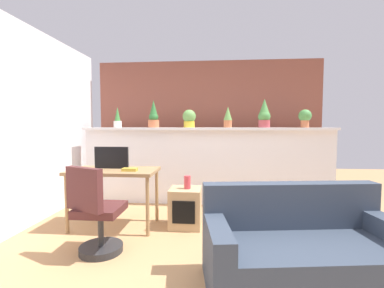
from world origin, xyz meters
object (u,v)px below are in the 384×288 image
object	(u,v)px
side_cube_shelf	(185,208)
potted_plant_5	(305,117)
potted_plant_1	(154,116)
tv_monitor	(112,158)
office_chair	(96,217)
couch	(302,253)
book_on_desk	(130,170)
desk	(114,176)
vase_on_shelf	(187,182)
potted_plant_2	(189,118)
potted_plant_0	(118,119)
potted_plant_3	(228,117)
potted_plant_4	(264,114)

from	to	relation	value
side_cube_shelf	potted_plant_5	bearing A→B (deg)	29.34
potted_plant_1	tv_monitor	distance (m)	1.24
office_chair	couch	bearing A→B (deg)	-11.30
tv_monitor	side_cube_shelf	distance (m)	1.16
tv_monitor	book_on_desk	world-z (taller)	tv_monitor
potted_plant_1	book_on_desk	xyz separation A→B (m)	(-0.02, -1.23, -0.70)
desk	potted_plant_1	bearing A→B (deg)	76.94
couch	vase_on_shelf	bearing A→B (deg)	131.27
potted_plant_5	couch	distance (m)	2.60
potted_plant_2	tv_monitor	bearing A→B (deg)	-130.92
book_on_desk	tv_monitor	bearing A→B (deg)	149.29
potted_plant_0	potted_plant_3	world-z (taller)	potted_plant_0
potted_plant_3	side_cube_shelf	xyz separation A→B (m)	(-0.58, -1.00, -1.20)
potted_plant_4	potted_plant_5	size ratio (longest dim) A/B	1.60
desk	tv_monitor	xyz separation A→B (m)	(-0.06, 0.08, 0.23)
couch	desk	bearing A→B (deg)	150.67
potted_plant_5	vase_on_shelf	bearing A→B (deg)	-150.25
office_chair	book_on_desk	distance (m)	0.76
book_on_desk	couch	distance (m)	2.09
potted_plant_1	potted_plant_5	size ratio (longest dim) A/B	1.59
tv_monitor	office_chair	size ratio (longest dim) A/B	0.49
potted_plant_5	potted_plant_0	bearing A→B (deg)	179.57
tv_monitor	book_on_desk	xyz separation A→B (m)	(0.30, -0.18, -0.12)
potted_plant_2	potted_plant_4	size ratio (longest dim) A/B	0.65
potted_plant_3	couch	world-z (taller)	potted_plant_3
desk	book_on_desk	world-z (taller)	book_on_desk
potted_plant_4	couch	bearing A→B (deg)	-91.85
side_cube_shelf	potted_plant_1	bearing A→B (deg)	121.99
potted_plant_1	vase_on_shelf	xyz separation A→B (m)	(0.68, -1.04, -0.89)
tv_monitor	side_cube_shelf	bearing A→B (deg)	0.38
potted_plant_5	tv_monitor	world-z (taller)	potted_plant_5
tv_monitor	vase_on_shelf	distance (m)	1.04
potted_plant_3	potted_plant_5	xyz separation A→B (m)	(1.21, 0.00, -0.01)
tv_monitor	office_chair	xyz separation A→B (m)	(0.16, -0.82, -0.50)
potted_plant_0	potted_plant_1	bearing A→B (deg)	0.96
potted_plant_1	potted_plant_5	distance (m)	2.44
potted_plant_2	vase_on_shelf	distance (m)	1.35
potted_plant_3	vase_on_shelf	world-z (taller)	potted_plant_3
vase_on_shelf	couch	xyz separation A→B (m)	(1.06, -1.21, -0.30)
potted_plant_0	potted_plant_5	distance (m)	3.06
couch	potted_plant_5	bearing A→B (deg)	72.34
potted_plant_1	potted_plant_5	world-z (taller)	potted_plant_1
potted_plant_4	couch	size ratio (longest dim) A/B	0.28
potted_plant_2	potted_plant_4	world-z (taller)	potted_plant_4
potted_plant_0	book_on_desk	world-z (taller)	potted_plant_0
potted_plant_5	potted_plant_4	bearing A→B (deg)	-178.64
office_chair	vase_on_shelf	distance (m)	1.20
vase_on_shelf	tv_monitor	bearing A→B (deg)	-179.72
side_cube_shelf	potted_plant_0	bearing A→B (deg)	140.89
potted_plant_0	side_cube_shelf	bearing A→B (deg)	-39.11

